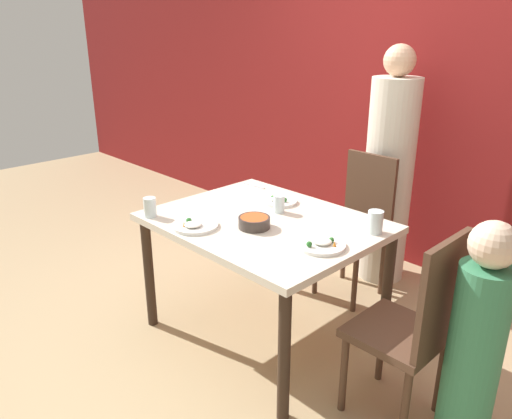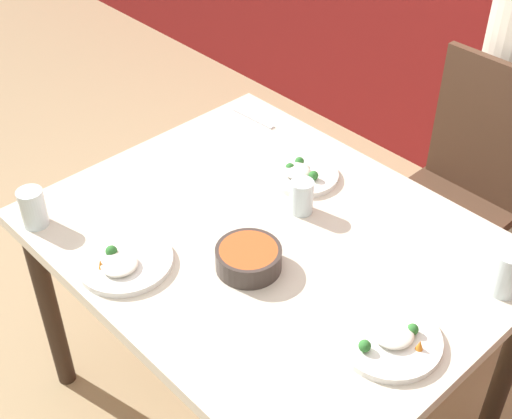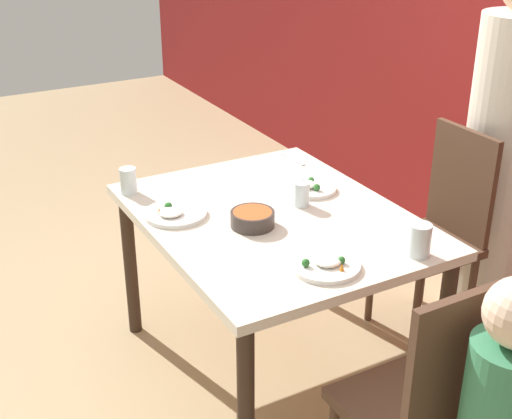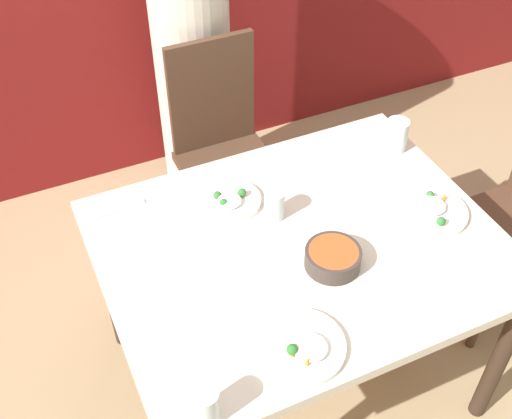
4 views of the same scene
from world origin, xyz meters
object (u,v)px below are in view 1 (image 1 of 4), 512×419
at_px(bowl_curry, 254,222).
at_px(person_adult, 388,177).
at_px(person_child, 474,351).
at_px(chair_adult_spot, 358,222).
at_px(plate_rice_adult, 321,244).
at_px(glass_water_tall, 279,204).
at_px(chair_child_spot, 413,325).

bearing_deg(bowl_curry, person_adult, 88.75).
xyz_separation_m(person_child, bowl_curry, (-1.20, -0.10, 0.26)).
relative_size(person_adult, person_child, 1.52).
xyz_separation_m(chair_adult_spot, person_adult, (0.00, 0.33, 0.25)).
xyz_separation_m(plate_rice_adult, glass_water_tall, (-0.48, 0.20, 0.04)).
xyz_separation_m(chair_child_spot, glass_water_tall, (-1.00, 0.17, 0.28)).
distance_m(chair_adult_spot, person_child, 1.46).
xyz_separation_m(person_adult, glass_water_tall, (-0.10, -1.03, 0.03)).
bearing_deg(plate_rice_adult, person_adult, 107.21).
height_order(person_child, bowl_curry, person_child).
distance_m(person_child, glass_water_tall, 1.31).
distance_m(chair_adult_spot, bowl_curry, 1.00).
height_order(chair_child_spot, person_adult, person_adult).
xyz_separation_m(chair_child_spot, plate_rice_adult, (-0.52, -0.04, 0.24)).
bearing_deg(person_adult, person_child, -45.58).
xyz_separation_m(person_adult, plate_rice_adult, (0.38, -1.24, -0.01)).
bearing_deg(bowl_curry, person_child, 4.81).
distance_m(plate_rice_adult, glass_water_tall, 0.52).
xyz_separation_m(bowl_curry, plate_rice_adult, (0.41, 0.07, -0.02)).
distance_m(person_adult, person_child, 1.70).
bearing_deg(bowl_curry, plate_rice_adult, 9.06).
height_order(chair_child_spot, person_child, person_child).
relative_size(chair_child_spot, plate_rice_adult, 3.94).
bearing_deg(plate_rice_adult, bowl_curry, -170.94).
relative_size(plate_rice_adult, glass_water_tall, 2.42).
bearing_deg(glass_water_tall, plate_rice_adult, -22.97).
distance_m(chair_child_spot, person_child, 0.28).
distance_m(chair_adult_spot, plate_rice_adult, 1.01).
distance_m(chair_adult_spot, person_adult, 0.42).
xyz_separation_m(chair_adult_spot, glass_water_tall, (-0.10, -0.70, 0.28)).
bearing_deg(plate_rice_adult, glass_water_tall, 157.03).
relative_size(person_adult, plate_rice_adult, 6.75).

